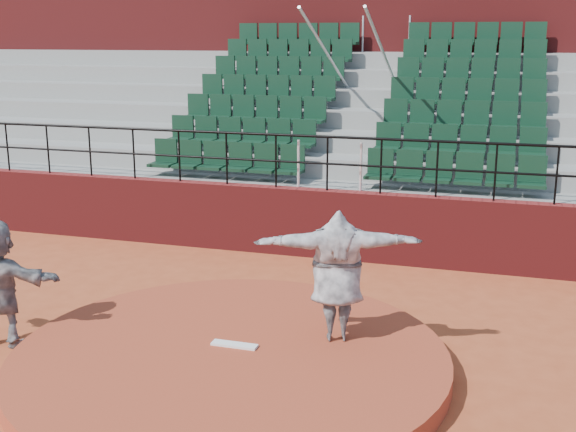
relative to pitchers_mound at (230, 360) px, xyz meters
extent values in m
plane|color=#AC4927|center=(0.00, 0.00, -0.12)|extent=(90.00, 90.00, 0.00)
cylinder|color=#A03C23|center=(0.00, 0.00, 0.00)|extent=(5.50, 5.50, 0.25)
cube|color=white|center=(0.00, 0.15, 0.14)|extent=(0.60, 0.15, 0.03)
cube|color=maroon|center=(0.00, 5.00, 0.53)|extent=(24.00, 0.30, 1.30)
cylinder|color=black|center=(0.00, 5.00, 2.17)|extent=(24.00, 0.05, 0.05)
cylinder|color=black|center=(0.00, 5.00, 1.68)|extent=(24.00, 0.04, 0.04)
cylinder|color=black|center=(-7.00, 5.00, 1.67)|extent=(0.04, 0.04, 1.00)
cylinder|color=black|center=(-6.00, 5.00, 1.67)|extent=(0.04, 0.04, 1.00)
cylinder|color=black|center=(-5.00, 5.00, 1.67)|extent=(0.04, 0.04, 1.00)
cylinder|color=black|center=(-4.00, 5.00, 1.67)|extent=(0.04, 0.04, 1.00)
cylinder|color=black|center=(-3.00, 5.00, 1.67)|extent=(0.04, 0.04, 1.00)
cylinder|color=black|center=(-2.00, 5.00, 1.67)|extent=(0.04, 0.04, 1.00)
cylinder|color=black|center=(-1.00, 5.00, 1.67)|extent=(0.04, 0.04, 1.00)
cylinder|color=black|center=(0.00, 5.00, 1.67)|extent=(0.04, 0.04, 1.00)
cylinder|color=black|center=(1.00, 5.00, 1.67)|extent=(0.04, 0.04, 1.00)
cylinder|color=black|center=(2.00, 5.00, 1.67)|extent=(0.04, 0.04, 1.00)
cylinder|color=black|center=(3.00, 5.00, 1.67)|extent=(0.04, 0.04, 1.00)
cylinder|color=black|center=(4.00, 5.00, 1.67)|extent=(0.04, 0.04, 1.00)
cube|color=gray|center=(0.00, 5.58, 0.53)|extent=(24.00, 0.85, 1.30)
cube|color=#10301E|center=(-2.25, 5.59, 1.54)|extent=(3.30, 0.48, 0.72)
cube|color=#10301E|center=(2.25, 5.59, 1.54)|extent=(3.30, 0.48, 0.72)
cube|color=gray|center=(0.00, 6.43, 0.73)|extent=(24.00, 0.85, 1.70)
cube|color=#10301E|center=(-2.25, 6.44, 1.94)|extent=(3.30, 0.48, 0.72)
cube|color=#10301E|center=(2.25, 6.44, 1.94)|extent=(3.30, 0.48, 0.72)
cube|color=gray|center=(0.00, 7.28, 0.93)|extent=(24.00, 0.85, 2.10)
cube|color=#10301E|center=(-2.25, 7.29, 2.33)|extent=(3.30, 0.48, 0.72)
cube|color=#10301E|center=(2.25, 7.29, 2.33)|extent=(3.30, 0.48, 0.72)
cube|color=gray|center=(0.00, 8.12, 1.12)|extent=(24.00, 0.85, 2.50)
cube|color=#10301E|center=(-2.25, 8.13, 2.73)|extent=(3.30, 0.48, 0.72)
cube|color=#10301E|center=(2.25, 8.13, 2.73)|extent=(3.30, 0.48, 0.72)
cube|color=gray|center=(0.00, 8.97, 1.33)|extent=(24.00, 0.85, 2.90)
cube|color=#10301E|center=(-2.25, 8.98, 3.14)|extent=(3.30, 0.48, 0.72)
cube|color=#10301E|center=(2.25, 8.98, 3.14)|extent=(3.30, 0.48, 0.72)
cube|color=gray|center=(0.00, 9.82, 1.52)|extent=(24.00, 0.85, 3.30)
cube|color=#10301E|center=(-2.25, 9.83, 3.53)|extent=(3.30, 0.48, 0.72)
cube|color=#10301E|center=(2.25, 9.83, 3.53)|extent=(3.30, 0.48, 0.72)
cube|color=gray|center=(0.00, 10.68, 1.73)|extent=(24.00, 0.85, 3.70)
cube|color=#10301E|center=(-2.25, 10.69, 3.94)|extent=(3.30, 0.48, 0.72)
cube|color=#10301E|center=(2.25, 10.69, 3.94)|extent=(3.30, 0.48, 0.72)
cylinder|color=silver|center=(-0.60, 8.12, 3.28)|extent=(0.06, 5.97, 2.46)
cylinder|color=silver|center=(0.60, 8.12, 3.28)|extent=(0.06, 5.97, 2.46)
cube|color=maroon|center=(0.00, 12.60, 3.43)|extent=(24.00, 3.00, 7.10)
imported|color=black|center=(1.19, 0.77, 0.99)|extent=(2.20, 1.20, 1.73)
camera|label=1|loc=(3.14, -7.81, 3.97)|focal=45.00mm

